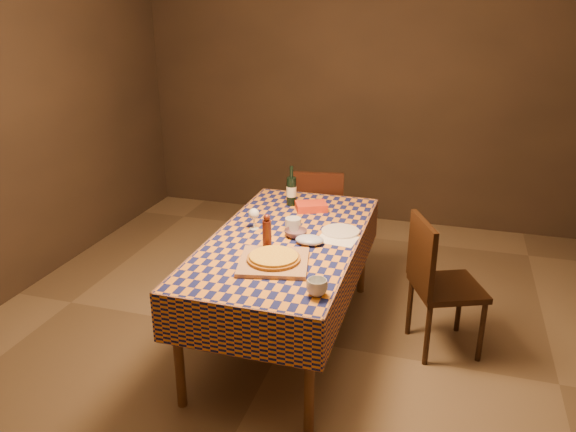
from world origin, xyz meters
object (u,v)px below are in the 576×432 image
at_px(dining_table, 286,248).
at_px(white_plate, 340,231).
at_px(chair_far, 318,215).
at_px(cutting_board, 274,262).
at_px(chair_right, 436,278).
at_px(bowl, 296,233).
at_px(pizza, 274,258).
at_px(wine_bottle, 291,190).

bearing_deg(dining_table, white_plate, 29.66).
distance_m(dining_table, chair_far, 1.09).
bearing_deg(cutting_board, chair_right, 32.26).
relative_size(dining_table, bowl, 12.45).
height_order(cutting_board, pizza, pizza).
bearing_deg(white_plate, bowl, -149.80).
height_order(dining_table, chair_far, chair_far).
distance_m(dining_table, pizza, 0.42).
bearing_deg(chair_right, dining_table, -169.27).
xyz_separation_m(bowl, wine_bottle, (-0.20, 0.58, 0.09)).
bearing_deg(white_plate, dining_table, -150.34).
height_order(cutting_board, white_plate, cutting_board).
bearing_deg(cutting_board, dining_table, 96.71).
bearing_deg(dining_table, pizza, -83.29).
bearing_deg(wine_bottle, chair_far, 78.31).
height_order(white_plate, chair_right, chair_right).
relative_size(chair_far, chair_right, 1.00).
bearing_deg(pizza, chair_right, 32.26).
distance_m(pizza, wine_bottle, 1.03).
bearing_deg(pizza, chair_far, 93.53).
xyz_separation_m(dining_table, chair_far, (-0.04, 1.08, -0.17)).
distance_m(cutting_board, wine_bottle, 1.03).
xyz_separation_m(cutting_board, chair_far, (-0.09, 1.47, -0.26)).
bearing_deg(wine_bottle, bowl, -71.04).
distance_m(cutting_board, bowl, 0.43).
relative_size(white_plate, chair_right, 0.27).
bearing_deg(bowl, cutting_board, -91.59).
bearing_deg(cutting_board, bowl, 88.41).
height_order(pizza, chair_far, chair_far).
bearing_deg(dining_table, wine_bottle, 102.99).
height_order(pizza, chair_right, chair_right).
relative_size(pizza, chair_far, 0.37).
relative_size(pizza, bowl, 2.30).
distance_m(bowl, chair_right, 0.96).
xyz_separation_m(dining_table, bowl, (0.06, 0.03, 0.10)).
distance_m(bowl, white_plate, 0.31).
xyz_separation_m(wine_bottle, chair_right, (1.11, -0.43, -0.36)).
relative_size(cutting_board, wine_bottle, 1.32).
bearing_deg(chair_far, bowl, -84.40).
relative_size(pizza, chair_right, 0.37).
relative_size(dining_table, pizza, 5.40).
height_order(dining_table, cutting_board, cutting_board).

